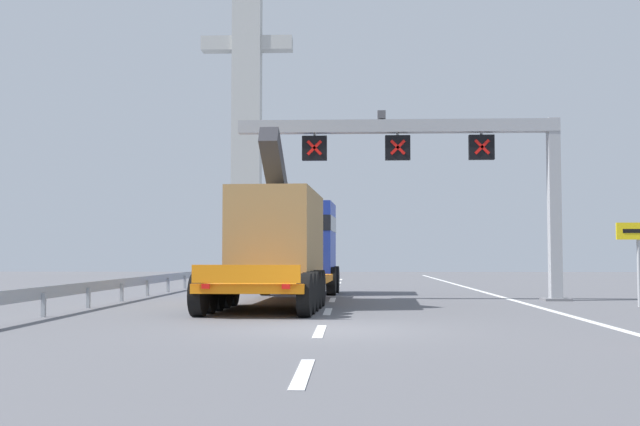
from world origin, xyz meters
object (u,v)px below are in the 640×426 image
heavy_haul_truck_orange (288,243)px  exit_sign_yellow (639,244)px  overhead_lane_gantry (441,154)px  bridge_pylon_distant (247,84)px

heavy_haul_truck_orange → exit_sign_yellow: heavy_haul_truck_orange is taller
overhead_lane_gantry → exit_sign_yellow: bearing=-30.4°
heavy_haul_truck_orange → overhead_lane_gantry: bearing=0.5°
heavy_haul_truck_orange → exit_sign_yellow: size_ratio=5.59×
overhead_lane_gantry → exit_sign_yellow: overhead_lane_gantry is taller
overhead_lane_gantry → bridge_pylon_distant: size_ratio=0.31×
overhead_lane_gantry → heavy_haul_truck_orange: overhead_lane_gantry is taller
overhead_lane_gantry → heavy_haul_truck_orange: bearing=-179.5°
exit_sign_yellow → overhead_lane_gantry: bearing=149.6°
overhead_lane_gantry → exit_sign_yellow: size_ratio=4.50×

